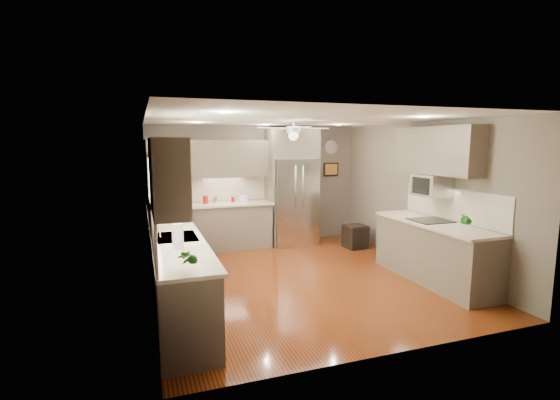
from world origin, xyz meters
TOP-DOWN VIEW (x-y plane):
  - floor at (0.00, 0.00)m, footprint 5.00×5.00m
  - ceiling at (0.00, 0.00)m, footprint 5.00×5.00m
  - wall_back at (0.00, 2.50)m, footprint 4.50×0.00m
  - wall_front at (0.00, -2.50)m, footprint 4.50×0.00m
  - wall_left at (-2.25, 0.00)m, footprint 0.00×5.00m
  - wall_right at (2.25, 0.00)m, footprint 0.00×5.00m
  - canister_a at (-1.13, 2.24)m, footprint 0.11×0.11m
  - canister_b at (-0.94, 2.25)m, footprint 0.10×0.10m
  - canister_d at (-0.58, 2.25)m, footprint 0.08×0.08m
  - soap_bottle at (-2.07, -0.01)m, footprint 0.10×0.10m
  - potted_plant_left at (-1.96, -2.03)m, footprint 0.17×0.14m
  - potted_plant_right at (1.93, -1.41)m, footprint 0.19×0.18m
  - bowl at (-0.33, 2.24)m, footprint 0.24×0.24m
  - left_run at (-1.95, 0.15)m, footprint 0.65×4.70m
  - back_run at (-0.72, 2.20)m, footprint 1.85×0.65m
  - uppers at (-0.74, 0.71)m, footprint 4.50×4.70m
  - window at (-2.22, -0.50)m, footprint 0.05×1.12m
  - sink at (-1.93, -0.50)m, footprint 0.50×0.70m
  - refrigerator at (0.70, 2.16)m, footprint 1.06×0.75m
  - right_run at (1.93, -0.80)m, footprint 0.70×2.20m
  - microwave at (2.03, -0.55)m, footprint 0.43×0.55m
  - ceiling_fan at (-0.00, 0.30)m, footprint 1.18×1.18m
  - recessed_lights at (-0.04, 0.40)m, footprint 2.84×3.14m
  - wall_clock at (1.75, 2.48)m, footprint 0.30×0.03m
  - framed_print at (1.75, 2.48)m, footprint 0.36×0.03m
  - stool at (1.78, 1.37)m, footprint 0.44×0.44m
  - paper_towel at (-1.97, -1.11)m, footprint 0.13×0.13m

SIDE VIEW (x-z plane):
  - floor at x=0.00m, z-range 0.00..0.00m
  - stool at x=1.78m, z-range 0.00..0.48m
  - left_run at x=-1.95m, z-range -0.24..1.21m
  - back_run at x=-0.72m, z-range -0.24..1.21m
  - right_run at x=1.93m, z-range -0.24..1.21m
  - sink at x=-1.93m, z-range 0.75..1.07m
  - bowl at x=-0.33m, z-range 0.94..1.00m
  - canister_d at x=-0.58m, z-range 0.95..1.05m
  - canister_b at x=-0.94m, z-range 0.95..1.07m
  - canister_a at x=-1.13m, z-range 0.94..1.10m
  - soap_bottle at x=-2.07m, z-range 0.94..1.14m
  - paper_towel at x=-1.97m, z-range 0.92..1.24m
  - potted_plant_left at x=-1.96m, z-range 0.94..1.22m
  - potted_plant_right at x=1.93m, z-range 0.94..1.23m
  - refrigerator at x=0.70m, z-range -0.04..2.41m
  - wall_back at x=0.00m, z-range -1.00..3.50m
  - wall_front at x=0.00m, z-range -1.00..3.50m
  - wall_left at x=-2.25m, z-range -1.25..3.75m
  - wall_right at x=2.25m, z-range -1.25..3.75m
  - microwave at x=2.03m, z-range 1.31..1.65m
  - framed_print at x=1.75m, z-range 1.40..1.70m
  - window at x=-2.22m, z-range 1.09..2.01m
  - uppers at x=-0.74m, z-range 1.39..2.35m
  - wall_clock at x=1.75m, z-range 1.90..2.20m
  - ceiling_fan at x=0.00m, z-range 2.17..2.49m
  - recessed_lights at x=-0.04m, z-range 2.49..2.50m
  - ceiling at x=0.00m, z-range 2.50..2.50m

